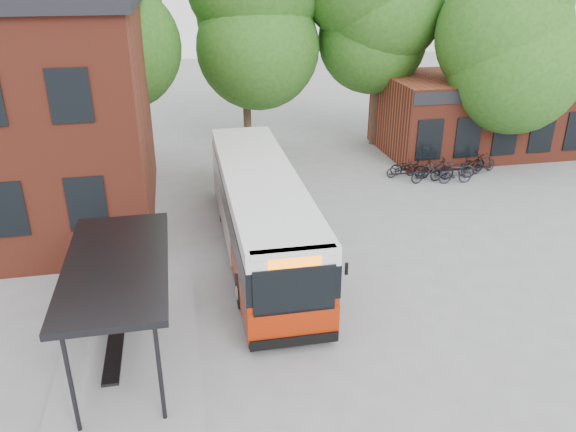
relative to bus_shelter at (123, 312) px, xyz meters
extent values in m
plane|color=gray|center=(4.50, 1.00, -1.45)|extent=(100.00, 100.00, 0.00)
imported|color=black|center=(11.99, 11.52, -1.05)|extent=(1.55, 0.64, 0.79)
imported|color=black|center=(12.84, 10.53, -0.95)|extent=(1.71, 0.70, 0.99)
imported|color=black|center=(12.34, 11.55, -1.01)|extent=(1.77, 1.09, 0.88)
imported|color=black|center=(13.35, 10.86, -0.90)|extent=(1.89, 1.01, 1.09)
imported|color=black|center=(14.46, 10.98, -0.96)|extent=(1.98, 1.25, 0.98)
imported|color=black|center=(14.09, 10.17, -0.97)|extent=(1.62, 0.55, 0.96)
imported|color=black|center=(15.47, 11.26, -0.97)|extent=(1.92, 1.27, 0.96)
imported|color=black|center=(16.13, 11.26, -0.98)|extent=(1.61, 0.94, 0.93)
camera|label=1|loc=(1.69, -12.19, 7.81)|focal=35.00mm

